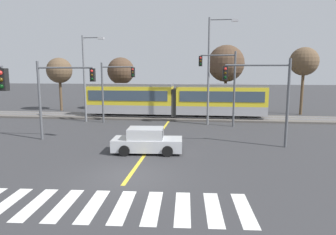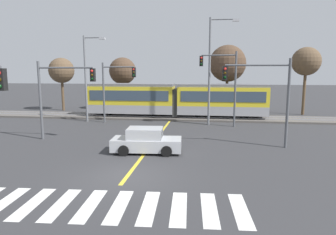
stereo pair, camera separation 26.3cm
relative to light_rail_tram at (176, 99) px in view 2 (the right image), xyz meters
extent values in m
plane|color=#333335|center=(-0.41, -17.94, -2.05)|extent=(200.00, 200.00, 0.00)
cube|color=#56514C|center=(-0.41, 0.01, -1.96)|extent=(120.00, 4.00, 0.18)
cube|color=#939399|center=(-0.41, -0.71, -1.82)|extent=(120.00, 0.08, 0.10)
cube|color=#939399|center=(-0.41, 0.73, -1.82)|extent=(120.00, 0.08, 0.10)
cube|color=#9E9EA3|center=(-4.75, 0.01, -1.07)|extent=(9.00, 2.60, 0.90)
cube|color=yellow|center=(-4.75, 0.01, 0.33)|extent=(9.00, 2.60, 1.90)
cube|color=#384756|center=(-4.75, -1.31, 0.38)|extent=(8.28, 0.04, 1.04)
cube|color=slate|center=(-4.75, 0.01, 1.42)|extent=(9.00, 2.39, 0.28)
cylinder|color=black|center=(-2.27, 0.01, -1.52)|extent=(0.70, 0.20, 0.70)
cylinder|color=black|center=(-7.22, 0.01, -1.52)|extent=(0.70, 0.20, 0.70)
cube|color=#9E9EA3|center=(4.75, 0.01, -1.07)|extent=(9.00, 2.60, 0.90)
cube|color=yellow|center=(4.75, 0.01, 0.33)|extent=(9.00, 2.60, 1.90)
cube|color=#384756|center=(4.75, -1.31, 0.38)|extent=(8.28, 0.04, 1.04)
cube|color=slate|center=(4.75, 0.01, 1.42)|extent=(9.00, 2.39, 0.28)
cylinder|color=black|center=(7.22, 0.01, -1.52)|extent=(0.70, 0.20, 0.70)
cylinder|color=black|center=(2.28, 0.01, -1.52)|extent=(0.70, 0.20, 0.70)
cube|color=#2D2D2D|center=(0.00, 0.01, -0.37)|extent=(0.50, 2.34, 2.80)
cube|color=silver|center=(-4.25, -21.25, -2.04)|extent=(0.73, 2.83, 0.01)
cube|color=silver|center=(-3.15, -21.19, -2.04)|extent=(0.73, 2.83, 0.01)
cube|color=silver|center=(-2.05, -21.12, -2.04)|extent=(0.73, 2.83, 0.01)
cube|color=silver|center=(-0.96, -21.05, -2.04)|extent=(0.73, 2.83, 0.01)
cube|color=silver|center=(0.14, -20.99, -2.04)|extent=(0.73, 2.83, 0.01)
cube|color=silver|center=(1.24, -20.92, -2.04)|extent=(0.73, 2.83, 0.01)
cube|color=silver|center=(2.34, -20.85, -2.04)|extent=(0.73, 2.83, 0.01)
cube|color=silver|center=(3.44, -20.79, -2.04)|extent=(0.73, 2.83, 0.01)
cube|color=silver|center=(4.53, -20.72, -2.04)|extent=(0.73, 2.83, 0.01)
cube|color=gold|center=(-0.41, -10.51, -2.05)|extent=(0.20, 17.03, 0.01)
cube|color=#B7BABF|center=(-0.33, -13.61, -1.53)|extent=(4.32, 2.01, 0.72)
cube|color=#B7BABF|center=(-0.43, -13.61, -0.85)|extent=(2.21, 1.67, 0.64)
cube|color=#384756|center=(0.56, -13.54, -0.85)|extent=(0.21, 1.43, 0.52)
cube|color=#384756|center=(-0.49, -12.84, -0.85)|extent=(1.78, 0.17, 0.48)
cylinder|color=black|center=(0.86, -12.66, -1.73)|extent=(0.65, 0.27, 0.64)
cylinder|color=black|center=(0.99, -14.36, -1.73)|extent=(0.65, 0.27, 0.64)
cylinder|color=black|center=(-1.65, -12.85, -1.73)|extent=(0.65, 0.27, 0.64)
cylinder|color=black|center=(-1.53, -14.55, -1.73)|extent=(0.65, 0.27, 0.64)
cube|color=black|center=(-5.01, -19.80, 2.53)|extent=(0.32, 0.28, 0.90)
sphere|color=black|center=(-5.01, -19.95, 2.26)|extent=(0.18, 0.18, 0.18)
cylinder|color=#515459|center=(-6.58, -3.49, 0.81)|extent=(0.18, 0.18, 5.71)
cylinder|color=#515459|center=(-5.08, -3.49, 3.25)|extent=(3.00, 0.12, 0.12)
cube|color=black|center=(-3.58, -3.49, 2.75)|extent=(0.32, 0.28, 0.90)
sphere|color=red|center=(-3.58, -3.64, 3.02)|extent=(0.18, 0.18, 0.18)
sphere|color=#3A2706|center=(-3.58, -3.64, 2.75)|extent=(0.18, 0.18, 0.18)
sphere|color=black|center=(-3.58, -3.64, 2.48)|extent=(0.18, 0.18, 0.18)
cylinder|color=#515459|center=(8.36, -11.26, 0.81)|extent=(0.18, 0.18, 5.72)
cylinder|color=#515459|center=(6.36, -11.26, 3.24)|extent=(4.00, 0.12, 0.12)
cube|color=black|center=(4.36, -11.26, 2.74)|extent=(0.32, 0.28, 0.90)
sphere|color=red|center=(4.36, -11.41, 3.01)|extent=(0.18, 0.18, 0.18)
sphere|color=#3A2706|center=(4.36, -11.41, 2.74)|extent=(0.18, 0.18, 0.18)
sphere|color=black|center=(4.36, -11.41, 2.47)|extent=(0.18, 0.18, 0.18)
cylinder|color=#515459|center=(5.67, -4.15, 1.26)|extent=(0.18, 0.18, 6.62)
cylinder|color=#515459|center=(4.17, -4.15, 4.24)|extent=(3.00, 0.12, 0.12)
cube|color=black|center=(2.67, -4.15, 3.74)|extent=(0.32, 0.28, 0.90)
sphere|color=red|center=(2.67, -4.30, 4.01)|extent=(0.18, 0.18, 0.18)
sphere|color=#3A2706|center=(2.67, -4.30, 3.74)|extent=(0.18, 0.18, 0.18)
sphere|color=black|center=(2.67, -4.30, 3.47)|extent=(0.18, 0.18, 0.18)
cylinder|color=#515459|center=(-8.62, -11.03, 0.76)|extent=(0.18, 0.18, 5.61)
cylinder|color=#515459|center=(-6.62, -11.03, 3.10)|extent=(4.00, 0.12, 0.12)
cube|color=black|center=(-4.62, -11.03, 2.60)|extent=(0.32, 0.28, 0.90)
sphere|color=red|center=(-4.62, -11.18, 2.87)|extent=(0.18, 0.18, 0.18)
sphere|color=#3A2706|center=(-4.62, -11.18, 2.60)|extent=(0.18, 0.18, 0.18)
sphere|color=black|center=(-4.62, -11.18, 2.33)|extent=(0.18, 0.18, 0.18)
cylinder|color=slate|center=(-8.46, -3.18, 2.07)|extent=(0.20, 0.20, 8.25)
cylinder|color=slate|center=(-7.56, -3.18, 6.00)|extent=(1.79, 0.12, 0.12)
cube|color=#B2B2B7|center=(-6.66, -3.18, 5.90)|extent=(0.56, 0.28, 0.20)
cylinder|color=slate|center=(3.40, -3.47, 2.75)|extent=(0.20, 0.20, 9.60)
cylinder|color=slate|center=(4.50, -3.47, 7.35)|extent=(2.19, 0.12, 0.12)
cube|color=#B2B2B7|center=(5.59, -3.47, 7.25)|extent=(0.56, 0.28, 0.20)
cylinder|color=brown|center=(-14.81, 4.52, 0.14)|extent=(0.32, 0.32, 4.37)
sphere|color=brown|center=(-14.81, 4.52, 2.94)|extent=(3.11, 3.11, 3.11)
cylinder|color=brown|center=(-7.39, 5.95, 0.08)|extent=(0.32, 0.32, 4.26)
sphere|color=#4C3828|center=(-7.39, 5.95, 2.88)|extent=(3.37, 3.37, 3.37)
cylinder|color=brown|center=(5.43, 3.59, 0.42)|extent=(0.32, 0.32, 4.94)
sphere|color=#4C3828|center=(5.43, 3.59, 3.71)|extent=(4.10, 4.10, 4.10)
cylinder|color=brown|center=(14.04, 4.38, 0.63)|extent=(0.32, 0.32, 5.35)
sphere|color=brown|center=(14.04, 4.38, 3.93)|extent=(3.14, 3.14, 3.14)
camera|label=1|loc=(3.03, -31.06, 2.87)|focal=32.00mm
camera|label=2|loc=(3.29, -31.03, 2.87)|focal=32.00mm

